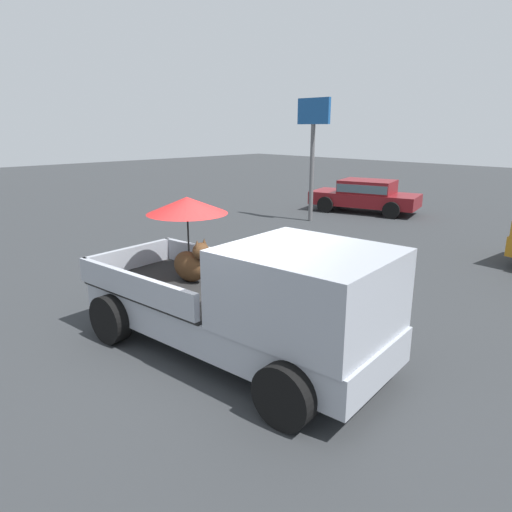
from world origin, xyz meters
TOP-DOWN VIEW (x-y plane):
  - ground_plane at (0.00, 0.00)m, footprint 80.00×80.00m
  - pickup_truck_main at (0.41, 0.07)m, footprint 5.23×2.71m
  - parked_sedan_near at (-5.42, 12.12)m, footprint 4.62×2.86m
  - motel_sign at (-5.84, 9.09)m, footprint 1.40×0.16m

SIDE VIEW (x-z plane):
  - ground_plane at x=0.00m, z-range 0.00..0.00m
  - parked_sedan_near at x=-5.42m, z-range 0.08..1.41m
  - pickup_truck_main at x=0.41m, z-range -0.16..2.12m
  - motel_sign at x=-5.84m, z-range 0.93..5.34m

